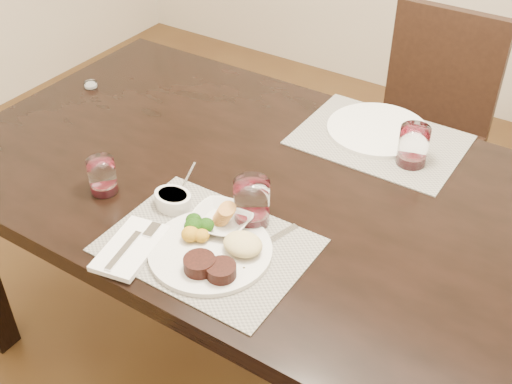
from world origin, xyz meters
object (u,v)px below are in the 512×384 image
Objects in this scene: dinner_plate at (214,250)px; steak_knife at (256,257)px; wine_glass_near at (252,204)px; chair_far at (427,120)px; far_plate at (378,130)px; cracker_bowl at (221,220)px.

dinner_plate reaches higher than steak_knife.
dinner_plate is at bearing -92.17° from wine_glass_near.
dinner_plate is 0.15m from wine_glass_near.
chair_far reaches higher than steak_knife.
steak_knife is at bearing -89.14° from chair_far.
chair_far is at bearing 76.85° from dinner_plate.
far_plate is (0.02, -0.56, 0.26)m from chair_far.
steak_knife is at bearing -20.81° from cracker_bowl.
dinner_plate is (-0.07, -1.25, 0.27)m from chair_far.
wine_glass_near is (0.05, 0.05, 0.03)m from cracker_bowl.
cracker_bowl is at bearing -134.60° from wine_glass_near.
cracker_bowl is (-0.05, 0.09, 0.00)m from dinner_plate.
dinner_plate is 0.96× the size of far_plate.
wine_glass_near is at bearing 45.40° from cracker_bowl.
steak_knife is at bearing 16.54° from dinner_plate.
dinner_plate is 0.69m from far_plate.
wine_glass_near is at bearing -98.80° from far_plate.
cracker_bowl is at bearing 106.60° from dinner_plate.
wine_glass_near is (0.01, 0.15, 0.04)m from dinner_plate.
dinner_plate is 0.10m from cracker_bowl.
dinner_plate is at bearing -93.10° from chair_far.
chair_far is 4.01× the size of steak_knife.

